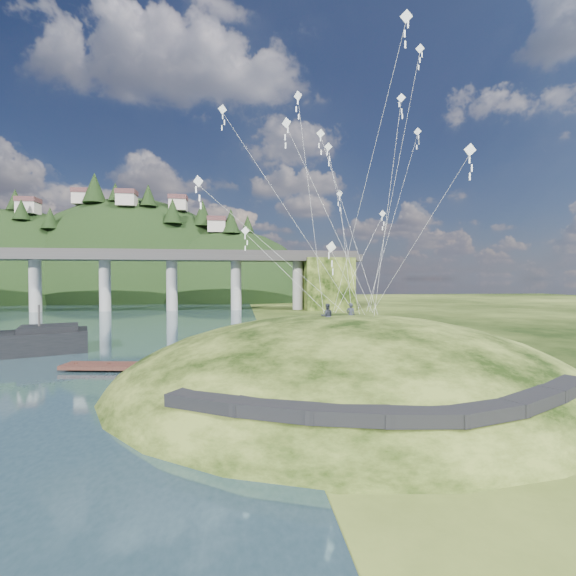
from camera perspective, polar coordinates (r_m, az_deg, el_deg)
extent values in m
plane|color=black|center=(27.45, -6.99, -15.10)|extent=(320.00, 320.00, 0.00)
ellipsoid|color=black|center=(30.87, 8.66, -16.14)|extent=(36.00, 32.00, 13.00)
cube|color=black|center=(19.26, -11.60, -16.03)|extent=(4.32, 3.62, 0.71)
cube|color=black|center=(17.68, -1.83, -17.39)|extent=(4.10, 2.97, 0.61)
cube|color=black|center=(17.28, 8.96, -17.89)|extent=(3.85, 2.37, 0.62)
cube|color=black|center=(17.93, 19.08, -17.37)|extent=(3.62, 1.83, 0.66)
cube|color=black|center=(19.54, 27.04, -15.83)|extent=(3.82, 2.27, 0.68)
cube|color=black|center=(21.98, 32.28, -13.70)|extent=(4.11, 2.97, 0.71)
cube|color=black|center=(25.02, 35.41, -11.84)|extent=(4.26, 3.43, 0.66)
cube|color=#2D2B2B|center=(108.63, -34.58, 3.88)|extent=(160.00, 9.00, 1.60)
cube|color=#2D2B2B|center=(108.71, -34.59, 4.61)|extent=(160.00, 0.40, 1.20)
cube|color=#2D2B2B|center=(112.54, -33.58, 4.51)|extent=(160.00, 0.40, 1.20)
cylinder|color=gray|center=(107.39, -33.35, 0.46)|extent=(2.60, 2.60, 13.00)
cylinder|color=gray|center=(101.49, -25.48, 0.51)|extent=(2.60, 2.60, 13.00)
cylinder|color=gray|center=(97.73, -16.82, 0.55)|extent=(2.60, 2.60, 13.00)
cylinder|color=gray|center=(96.33, -7.70, 0.59)|extent=(2.60, 2.60, 13.00)
cylinder|color=gray|center=(97.42, 1.46, 0.61)|extent=(2.60, 2.60, 13.00)
cube|color=black|center=(98.82, 5.76, 0.61)|extent=(12.00, 11.00, 13.00)
ellipsoid|color=black|center=(166.54, -35.11, -4.32)|extent=(84.00, 60.00, 80.00)
ellipsoid|color=black|center=(158.08, -21.79, -3.74)|extent=(96.00, 68.00, 88.00)
ellipsoid|color=black|center=(145.50, -9.07, -5.67)|extent=(76.00, 56.00, 72.00)
cone|color=black|center=(162.35, -35.39, 10.60)|extent=(5.61, 5.61, 7.39)
cone|color=black|center=(152.08, -34.78, 9.54)|extent=(5.08, 5.08, 6.69)
cone|color=black|center=(146.97, -31.78, 8.81)|extent=(5.29, 5.29, 6.96)
cone|color=black|center=(152.77, -26.73, 13.10)|extent=(8.01, 8.01, 10.54)
cone|color=black|center=(149.83, -24.21, 12.83)|extent=(4.97, 4.97, 6.54)
cone|color=black|center=(144.79, -20.00, 12.79)|extent=(5.83, 5.83, 7.67)
cone|color=black|center=(137.18, -16.73, 10.87)|extent=(6.47, 6.47, 8.51)
cone|color=black|center=(142.87, -12.54, 10.78)|extent=(7.13, 7.13, 9.38)
cone|color=black|center=(136.87, -8.46, 9.79)|extent=(6.56, 6.56, 8.63)
cone|color=black|center=(142.38, -6.00, 9.39)|extent=(4.88, 4.88, 6.42)
cube|color=#C1B2A4|center=(156.78, -34.08, 9.75)|extent=(6.00, 5.00, 4.00)
cube|color=#502D2E|center=(157.21, -34.09, 10.73)|extent=(6.40, 5.40, 1.60)
cube|color=#C1B2A4|center=(156.99, -28.10, 11.56)|extent=(6.00, 5.00, 4.00)
cube|color=#502D2E|center=(157.50, -28.11, 12.52)|extent=(6.40, 5.40, 1.60)
cube|color=#C1B2A4|center=(143.97, -22.79, 11.86)|extent=(6.00, 5.00, 4.00)
cube|color=#502D2E|center=(144.49, -22.80, 12.92)|extent=(6.40, 5.40, 1.60)
cube|color=#C1B2A4|center=(146.41, -15.97, 11.70)|extent=(6.00, 5.00, 4.00)
cube|color=#502D2E|center=(146.92, -15.98, 12.73)|extent=(6.40, 5.40, 1.60)
cube|color=#C1B2A4|center=(137.75, -10.50, 8.89)|extent=(6.00, 5.00, 4.00)
cube|color=#502D2E|center=(138.13, -10.51, 10.00)|extent=(6.40, 5.40, 1.60)
cube|color=black|center=(47.96, -31.87, -5.06)|extent=(6.60, 6.10, 0.53)
cylinder|color=#2D2B2B|center=(47.91, -32.96, -3.69)|extent=(0.21, 0.21, 2.67)
cube|color=#351B16|center=(35.30, -20.91, -10.75)|extent=(13.35, 4.11, 0.33)
cylinder|color=#351B16|center=(37.85, -28.95, -10.37)|extent=(0.28, 0.28, 0.94)
cylinder|color=#351B16|center=(36.51, -25.07, -10.76)|extent=(0.28, 0.28, 0.94)
cylinder|color=#351B16|center=(35.35, -20.91, -11.12)|extent=(0.28, 0.28, 0.94)
cylinder|color=#351B16|center=(34.37, -16.47, -11.44)|extent=(0.28, 0.28, 0.94)
cylinder|color=#351B16|center=(33.61, -11.80, -11.71)|extent=(0.28, 0.28, 0.94)
imported|color=#272A34|center=(29.97, 9.27, -2.20)|extent=(0.76, 0.58, 1.85)
imported|color=#272A34|center=(28.93, 5.81, -2.30)|extent=(0.98, 0.80, 1.91)
cube|color=white|center=(38.85, 7.66, 13.71)|extent=(0.48, 0.56, 0.68)
cube|color=white|center=(38.75, 7.66, 12.99)|extent=(0.08, 0.07, 0.41)
cube|color=white|center=(38.65, 7.66, 12.27)|extent=(0.08, 0.07, 0.41)
cube|color=white|center=(38.56, 7.65, 11.55)|extent=(0.08, 0.07, 0.41)
cube|color=white|center=(34.30, 16.43, 25.40)|extent=(0.63, 0.29, 0.67)
cube|color=white|center=(34.11, 16.42, 24.68)|extent=(0.09, 0.04, 0.39)
cube|color=white|center=(33.92, 16.42, 23.95)|extent=(0.09, 0.04, 0.39)
cube|color=white|center=(33.74, 16.41, 23.20)|extent=(0.09, 0.04, 0.39)
cube|color=white|center=(38.70, 18.66, 21.10)|extent=(0.52, 0.48, 0.67)
cube|color=white|center=(38.54, 18.65, 20.43)|extent=(0.08, 0.06, 0.39)
cube|color=white|center=(38.38, 18.65, 19.76)|extent=(0.08, 0.06, 0.39)
cube|color=white|center=(38.24, 18.64, 19.09)|extent=(0.08, 0.06, 0.39)
cube|color=white|center=(31.44, -6.34, 8.44)|extent=(0.67, 0.19, 0.66)
cube|color=white|center=(31.39, -6.34, 7.58)|extent=(0.09, 0.03, 0.39)
cube|color=white|center=(31.34, -6.33, 6.72)|extent=(0.09, 0.03, 0.39)
cube|color=white|center=(31.30, -6.33, 5.85)|extent=(0.09, 0.03, 0.39)
cube|color=white|center=(37.29, 18.97, 30.52)|extent=(0.69, 0.23, 0.68)
cube|color=white|center=(37.05, 18.96, 29.85)|extent=(0.09, 0.02, 0.41)
cube|color=white|center=(36.82, 18.95, 29.18)|extent=(0.09, 0.02, 0.41)
cube|color=white|center=(36.59, 18.95, 28.49)|extent=(0.09, 0.02, 0.41)
cube|color=white|center=(30.28, 25.36, 18.01)|extent=(0.87, 0.18, 0.86)
cube|color=white|center=(30.11, 25.35, 16.89)|extent=(0.11, 0.04, 0.50)
cube|color=white|center=(29.95, 25.34, 15.76)|extent=(0.11, 0.04, 0.50)
cube|color=white|center=(29.80, 25.33, 14.62)|extent=(0.11, 0.04, 0.50)
cube|color=white|center=(33.50, -0.23, 23.26)|extent=(0.69, 0.56, 0.84)
cube|color=white|center=(33.28, -0.23, 22.31)|extent=(0.11, 0.07, 0.49)
cube|color=white|center=(33.08, -0.23, 21.35)|extent=(0.11, 0.07, 0.49)
cube|color=white|center=(32.88, -0.23, 20.37)|extent=(0.11, 0.07, 0.49)
cube|color=white|center=(24.77, 6.41, 6.05)|extent=(0.70, 0.30, 0.72)
cube|color=white|center=(24.73, 6.41, 4.84)|extent=(0.09, 0.07, 0.43)
cube|color=white|center=(24.70, 6.41, 3.63)|extent=(0.09, 0.07, 0.43)
cube|color=white|center=(24.69, 6.40, 2.41)|extent=(0.09, 0.07, 0.43)
cube|color=white|center=(33.02, -9.69, 24.64)|extent=(0.68, 0.21, 0.68)
cube|color=white|center=(32.83, -9.69, 23.86)|extent=(0.09, 0.06, 0.40)
cube|color=white|center=(32.65, -9.68, 23.06)|extent=(0.09, 0.06, 0.40)
cube|color=white|center=(32.47, -9.68, 22.26)|extent=(0.09, 0.06, 0.40)
cube|color=white|center=(33.60, 1.49, 26.58)|extent=(0.59, 0.49, 0.71)
cube|color=white|center=(33.38, 1.49, 25.78)|extent=(0.09, 0.05, 0.42)
cube|color=white|center=(33.17, 1.49, 24.96)|extent=(0.09, 0.05, 0.42)
cube|color=white|center=(32.96, 1.49, 24.14)|extent=(0.09, 0.05, 0.42)
cube|color=white|center=(31.57, 17.12, 34.05)|extent=(0.81, 0.27, 0.81)
cube|color=white|center=(31.26, 17.11, 33.15)|extent=(0.11, 0.03, 0.48)
cube|color=white|center=(30.95, 17.10, 32.23)|extent=(0.11, 0.03, 0.48)
cube|color=white|center=(30.66, 17.10, 31.30)|extent=(0.11, 0.03, 0.48)
cube|color=white|center=(38.89, 13.83, 10.65)|extent=(0.50, 0.51, 0.66)
cube|color=white|center=(38.82, 13.83, 9.96)|extent=(0.08, 0.06, 0.39)
cube|color=white|center=(38.75, 13.83, 9.26)|extent=(0.08, 0.06, 0.39)
cube|color=white|center=(38.69, 13.82, 8.56)|extent=(0.08, 0.06, 0.39)
cube|color=white|center=(33.69, 4.86, 21.86)|extent=(0.69, 0.23, 0.67)
cube|color=white|center=(33.53, 4.86, 21.07)|extent=(0.09, 0.04, 0.40)
cube|color=white|center=(33.37, 4.85, 20.29)|extent=(0.09, 0.04, 0.40)
cube|color=white|center=(33.21, 4.85, 19.49)|extent=(0.09, 0.04, 0.40)
cube|color=white|center=(41.36, 5.99, 20.10)|extent=(0.80, 0.28, 0.79)
cube|color=white|center=(41.18, 5.99, 19.34)|extent=(0.11, 0.03, 0.47)
cube|color=white|center=(41.00, 5.99, 18.58)|extent=(0.11, 0.03, 0.47)
cube|color=white|center=(40.84, 5.99, 17.81)|extent=(0.11, 0.03, 0.47)
cube|color=white|center=(25.53, -13.15, 15.14)|extent=(0.65, 0.35, 0.68)
cube|color=white|center=(25.41, -13.14, 14.04)|extent=(0.09, 0.03, 0.41)
cube|color=white|center=(25.31, -13.14, 12.92)|extent=(0.09, 0.03, 0.41)
cube|color=white|center=(25.21, -13.13, 11.80)|extent=(0.09, 0.03, 0.41)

